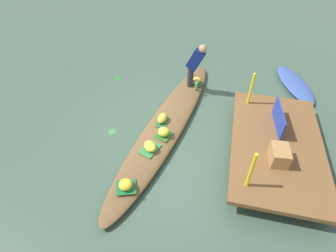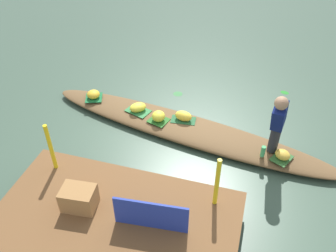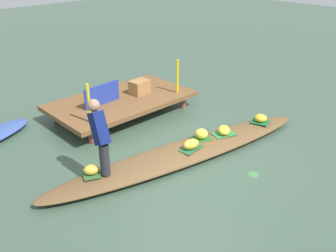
% 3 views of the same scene
% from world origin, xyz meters
% --- Properties ---
extents(canal_water, '(40.00, 40.00, 0.00)m').
position_xyz_m(canal_water, '(0.00, 0.00, 0.00)').
color(canal_water, '#3B5342').
rests_on(canal_water, ground).
extents(dock_platform, '(3.20, 1.80, 0.38)m').
position_xyz_m(dock_platform, '(0.34, 2.37, 0.32)').
color(dock_platform, brown).
rests_on(dock_platform, ground).
extents(vendor_boat, '(5.62, 1.77, 0.20)m').
position_xyz_m(vendor_boat, '(0.00, 0.00, 0.10)').
color(vendor_boat, brown).
rests_on(vendor_boat, ground).
extents(leaf_mat_0, '(0.47, 0.29, 0.01)m').
position_xyz_m(leaf_mat_0, '(0.04, -0.10, 0.21)').
color(leaf_mat_0, '#235A32').
rests_on(leaf_mat_0, vendor_boat).
extents(banana_bunch_0, '(0.34, 0.23, 0.19)m').
position_xyz_m(banana_bunch_0, '(0.04, -0.10, 0.30)').
color(banana_bunch_0, yellow).
rests_on(banana_bunch_0, vendor_boat).
extents(leaf_mat_1, '(0.42, 0.44, 0.01)m').
position_xyz_m(leaf_mat_1, '(1.94, -0.31, 0.21)').
color(leaf_mat_1, '#176432').
rests_on(leaf_mat_1, vendor_boat).
extents(banana_bunch_1, '(0.35, 0.35, 0.16)m').
position_xyz_m(banana_bunch_1, '(1.94, -0.31, 0.28)').
color(banana_bunch_1, yellow).
rests_on(banana_bunch_1, vendor_boat).
extents(leaf_mat_2, '(0.42, 0.40, 0.01)m').
position_xyz_m(leaf_mat_2, '(0.48, 0.03, 0.21)').
color(leaf_mat_2, '#276223').
rests_on(leaf_mat_2, vendor_boat).
extents(banana_bunch_2, '(0.30, 0.31, 0.19)m').
position_xyz_m(banana_bunch_2, '(0.48, 0.03, 0.30)').
color(banana_bunch_2, yellow).
rests_on(banana_bunch_2, vendor_boat).
extents(leaf_mat_3, '(0.39, 0.43, 0.01)m').
position_xyz_m(leaf_mat_3, '(-1.73, 0.43, 0.21)').
color(leaf_mat_3, '#30622D').
rests_on(leaf_mat_3, vendor_boat).
extents(banana_bunch_3, '(0.32, 0.30, 0.15)m').
position_xyz_m(banana_bunch_3, '(-1.73, 0.43, 0.28)').
color(banana_bunch_3, gold).
rests_on(banana_bunch_3, vendor_boat).
extents(leaf_mat_4, '(0.51, 0.42, 0.01)m').
position_xyz_m(leaf_mat_4, '(0.94, -0.14, 0.21)').
color(leaf_mat_4, '#307940').
rests_on(leaf_mat_4, vendor_boat).
extents(banana_bunch_4, '(0.39, 0.38, 0.16)m').
position_xyz_m(banana_bunch_4, '(0.94, -0.14, 0.29)').
color(banana_bunch_4, yellow).
rests_on(banana_bunch_4, vendor_boat).
extents(vendor_person, '(0.26, 0.50, 1.21)m').
position_xyz_m(vendor_person, '(-1.54, 0.37, 0.89)').
color(vendor_person, '#28282D').
rests_on(vendor_person, vendor_boat).
extents(water_bottle, '(0.07, 0.07, 0.20)m').
position_xyz_m(water_bottle, '(-1.42, 0.46, 0.30)').
color(water_bottle, '#46A760').
rests_on(water_bottle, vendor_boat).
extents(market_banner, '(0.93, 0.12, 0.46)m').
position_xyz_m(market_banner, '(-0.16, 2.37, 0.61)').
color(market_banner, '#23379C').
rests_on(market_banner, dock_platform).
extents(railing_post_west, '(0.06, 0.06, 0.80)m').
position_xyz_m(railing_post_west, '(-0.86, 1.77, 0.78)').
color(railing_post_west, yellow).
rests_on(railing_post_west, dock_platform).
extents(railing_post_east, '(0.06, 0.06, 0.80)m').
position_xyz_m(railing_post_east, '(1.54, 1.77, 0.78)').
color(railing_post_east, yellow).
rests_on(railing_post_east, dock_platform).
extents(produce_crate, '(0.47, 0.36, 0.32)m').
position_xyz_m(produce_crate, '(0.85, 2.33, 0.54)').
color(produce_crate, '#9F7040').
rests_on(produce_crate, dock_platform).
extents(drifting_plant_0, '(0.25, 0.24, 0.01)m').
position_xyz_m(drifting_plant_0, '(0.44, -1.21, 0.00)').
color(drifting_plant_0, '#3B7942').
rests_on(drifting_plant_0, ground).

